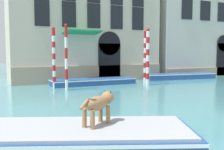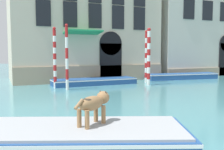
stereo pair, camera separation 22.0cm
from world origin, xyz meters
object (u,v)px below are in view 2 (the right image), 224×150
object	(u,v)px
mooring_pole_0	(146,56)
mooring_pole_2	(67,57)
boat_moored_far	(182,76)
mooring_pole_4	(149,56)
boat_moored_near_palazzo	(94,81)
dog_on_deck	(94,103)
boat_foreground	(34,139)
mooring_pole_1	(55,57)

from	to	relation	value
mooring_pole_0	mooring_pole_2	size ratio (longest dim) A/B	0.98
boat_moored_far	mooring_pole_4	bearing A→B (deg)	-147.42
boat_moored_near_palazzo	boat_moored_far	xyz separation A→B (m)	(8.78, 0.49, 0.03)
mooring_pole_4	dog_on_deck	bearing A→B (deg)	-127.62
boat_moored_near_palazzo	boat_moored_far	bearing A→B (deg)	2.58
mooring_pole_0	mooring_pole_4	bearing A→B (deg)	-115.14
boat_moored_far	mooring_pole_2	xyz separation A→B (m)	(-11.44, -2.52, 1.91)
boat_foreground	boat_moored_near_palazzo	distance (m)	13.86
mooring_pole_0	boat_moored_near_palazzo	bearing A→B (deg)	173.24
mooring_pole_0	mooring_pole_1	xyz separation A→B (m)	(-7.53, -0.30, -0.02)
boat_moored_far	mooring_pole_0	xyz separation A→B (m)	(-4.45, -1.01, 1.88)
dog_on_deck	mooring_pole_0	distance (m)	15.29
boat_moored_far	mooring_pole_2	bearing A→B (deg)	-161.24
dog_on_deck	mooring_pole_0	size ratio (longest dim) A/B	0.26
boat_moored_far	mooring_pole_2	world-z (taller)	mooring_pole_2
mooring_pole_1	boat_moored_far	bearing A→B (deg)	6.25
dog_on_deck	mooring_pole_0	world-z (taller)	mooring_pole_0
boat_moored_far	dog_on_deck	bearing A→B (deg)	-128.99
boat_moored_near_palazzo	mooring_pole_2	bearing A→B (deg)	-143.38
boat_foreground	boat_moored_far	size ratio (longest dim) A/B	1.12
boat_moored_near_palazzo	mooring_pole_4	size ratio (longest dim) A/B	1.51
boat_moored_far	mooring_pole_2	distance (m)	11.86
mooring_pole_2	mooring_pole_0	bearing A→B (deg)	12.19
dog_on_deck	boat_moored_near_palazzo	distance (m)	13.69
mooring_pole_2	dog_on_deck	bearing A→B (deg)	-100.67
boat_moored_far	boat_moored_near_palazzo	bearing A→B (deg)	-170.43
mooring_pole_2	boat_foreground	bearing A→B (deg)	-108.52
mooring_pole_2	boat_moored_near_palazzo	bearing A→B (deg)	37.26
boat_foreground	boat_moored_far	xyz separation A→B (m)	(14.92, 12.92, -0.08)
boat_foreground	mooring_pole_1	distance (m)	12.10
boat_moored_near_palazzo	mooring_pole_2	world-z (taller)	mooring_pole_2
dog_on_deck	mooring_pole_4	size ratio (longest dim) A/B	0.26
boat_moored_near_palazzo	mooring_pole_0	bearing A→B (deg)	-7.41
dog_on_deck	mooring_pole_4	bearing A→B (deg)	21.77
boat_foreground	boat_moored_far	distance (m)	19.74
mooring_pole_1	mooring_pole_2	world-z (taller)	mooring_pole_2
mooring_pole_0	mooring_pole_2	distance (m)	7.15
dog_on_deck	boat_moored_far	size ratio (longest dim) A/B	0.16
dog_on_deck	mooring_pole_4	xyz separation A→B (m)	(8.30, 10.76, 0.96)
mooring_pole_0	boat_moored_far	bearing A→B (deg)	12.76
mooring_pole_2	mooring_pole_4	bearing A→B (deg)	-0.29
dog_on_deck	mooring_pole_1	bearing A→B (deg)	52.33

